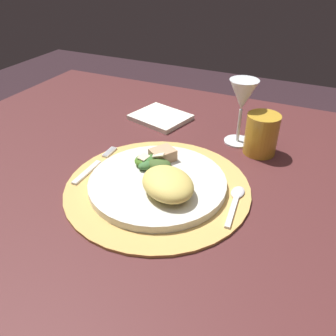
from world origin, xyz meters
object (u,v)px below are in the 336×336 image
(dinner_plate, at_px, (158,183))
(spoon, at_px, (236,199))
(fork, at_px, (94,166))
(amber_tumbler, at_px, (261,134))
(dining_table, at_px, (180,237))
(napkin, at_px, (161,117))
(wine_glass, at_px, (242,98))

(dinner_plate, distance_m, spoon, 0.16)
(fork, height_order, amber_tumbler, amber_tumbler)
(dining_table, height_order, napkin, napkin)
(dinner_plate, bearing_deg, spoon, 8.72)
(wine_glass, xyz_separation_m, amber_tumbler, (0.06, -0.03, -0.07))
(fork, xyz_separation_m, wine_glass, (0.25, 0.26, 0.11))
(spoon, height_order, amber_tumbler, amber_tumbler)
(fork, distance_m, spoon, 0.32)
(amber_tumbler, bearing_deg, wine_glass, 155.38)
(spoon, bearing_deg, fork, -176.19)
(spoon, bearing_deg, dining_table, 173.96)
(fork, bearing_deg, amber_tumbler, 36.28)
(dining_table, height_order, fork, fork)
(napkin, relative_size, amber_tumbler, 1.52)
(dining_table, height_order, wine_glass, wine_glass)
(spoon, relative_size, amber_tumbler, 1.33)
(spoon, height_order, napkin, same)
(dining_table, distance_m, wine_glass, 0.36)
(dinner_plate, relative_size, napkin, 1.90)
(dining_table, distance_m, dinner_plate, 0.18)
(dining_table, xyz_separation_m, dinner_plate, (-0.04, -0.04, 0.17))
(dinner_plate, bearing_deg, dining_table, 44.33)
(amber_tumbler, bearing_deg, dining_table, -120.70)
(dining_table, bearing_deg, dinner_plate, -135.67)
(dinner_plate, height_order, spoon, dinner_plate)
(wine_glass, distance_m, amber_tumbler, 0.10)
(napkin, bearing_deg, dining_table, -55.84)
(dining_table, bearing_deg, fork, -170.29)
(wine_glass, bearing_deg, spoon, -75.01)
(napkin, bearing_deg, spoon, -42.72)
(dining_table, distance_m, fork, 0.26)
(dining_table, height_order, dinner_plate, dinner_plate)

